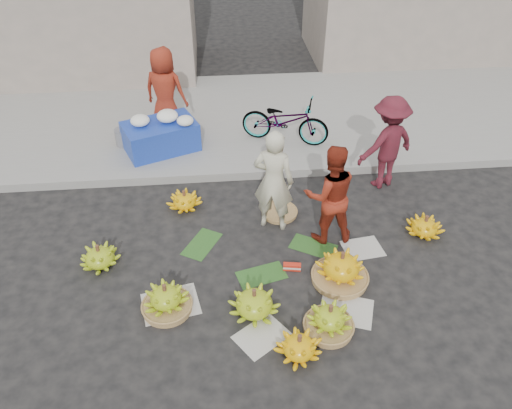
{
  "coord_description": "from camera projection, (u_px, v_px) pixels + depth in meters",
  "views": [
    {
      "loc": [
        -0.61,
        -4.94,
        4.85
      ],
      "look_at": [
        -0.11,
        0.46,
        0.7
      ],
      "focal_mm": 35.0,
      "sensor_mm": 36.0,
      "label": 1
    }
  ],
  "objects": [
    {
      "name": "banana_bunch_2",
      "position": [
        329.0,
        320.0,
        5.91
      ],
      "size": [
        0.59,
        0.59,
        0.42
      ],
      "rotation": [
        0.0,
        0.0,
        -0.02
      ],
      "color": "olive",
      "rests_on": "ground"
    },
    {
      "name": "banana_bunch_4",
      "position": [
        341.0,
        268.0,
        6.53
      ],
      "size": [
        0.74,
        0.74,
        0.5
      ],
      "rotation": [
        0.0,
        0.0,
        -0.12
      ],
      "color": "olive",
      "rests_on": "ground"
    },
    {
      "name": "flower_vendor",
      "position": [
        165.0,
        91.0,
        9.17
      ],
      "size": [
        0.93,
        0.77,
        1.64
      ],
      "primitive_type": "imported",
      "rotation": [
        0.0,
        0.0,
        2.78
      ],
      "color": "maroon",
      "rests_on": "sidewalk"
    },
    {
      "name": "banana_bunch_7",
      "position": [
        185.0,
        200.0,
        7.85
      ],
      "size": [
        0.63,
        0.63,
        0.32
      ],
      "rotation": [
        0.0,
        0.0,
        0.32
      ],
      "color": "yellow",
      "rests_on": "ground"
    },
    {
      "name": "bicycle",
      "position": [
        285.0,
        120.0,
        9.1
      ],
      "size": [
        1.09,
        1.72,
        0.85
      ],
      "primitive_type": "imported",
      "rotation": [
        0.0,
        0.0,
        1.22
      ],
      "color": "gray",
      "rests_on": "sidewalk"
    },
    {
      "name": "banana_bunch_3",
      "position": [
        299.0,
        346.0,
        5.64
      ],
      "size": [
        0.61,
        0.61,
        0.33
      ],
      "rotation": [
        0.0,
        0.0,
        -0.2
      ],
      "color": "yellow",
      "rests_on": "ground"
    },
    {
      "name": "banana_bunch_1",
      "position": [
        254.0,
        302.0,
        6.12
      ],
      "size": [
        0.66,
        0.66,
        0.4
      ],
      "rotation": [
        0.0,
        0.0,
        0.03
      ],
      "color": "#7FA417",
      "rests_on": "ground"
    },
    {
      "name": "banana_leaves",
      "position": [
        259.0,
        255.0,
        7.05
      ],
      "size": [
        2.0,
        1.0,
        0.0
      ],
      "primitive_type": null,
      "color": "#214E1A",
      "rests_on": "ground"
    },
    {
      "name": "vendor_cream",
      "position": [
        274.0,
        181.0,
        7.1
      ],
      "size": [
        0.68,
        0.56,
        1.61
      ],
      "primitive_type": "imported",
      "rotation": [
        0.0,
        0.0,
        2.8
      ],
      "color": "beige",
      "rests_on": "ground"
    },
    {
      "name": "banana_bunch_0",
      "position": [
        166.0,
        299.0,
        6.15
      ],
      "size": [
        0.62,
        0.62,
        0.43
      ],
      "rotation": [
        0.0,
        0.0,
        -0.14
      ],
      "color": "olive",
      "rests_on": "ground"
    },
    {
      "name": "banana_bunch_5",
      "position": [
        425.0,
        226.0,
        7.33
      ],
      "size": [
        0.68,
        0.68,
        0.33
      ],
      "rotation": [
        0.0,
        0.0,
        -0.41
      ],
      "color": "yellow",
      "rests_on": "ground"
    },
    {
      "name": "curb",
      "position": [
        253.0,
        172.0,
        8.59
      ],
      "size": [
        40.0,
        0.25,
        0.15
      ],
      "primitive_type": "cube",
      "color": "gray",
      "rests_on": "ground"
    },
    {
      "name": "newspaper_scatter",
      "position": [
        274.0,
        309.0,
        6.26
      ],
      "size": [
        3.2,
        1.8,
        0.0
      ],
      "primitive_type": null,
      "color": "beige",
      "rests_on": "ground"
    },
    {
      "name": "incense_stack",
      "position": [
        292.0,
        267.0,
        6.78
      ],
      "size": [
        0.25,
        0.11,
        0.1
      ],
      "primitive_type": "cube",
      "rotation": [
        0.0,
        0.0,
        -0.17
      ],
      "color": "red",
      "rests_on": "ground"
    },
    {
      "name": "flower_table",
      "position": [
        161.0,
        134.0,
        8.94
      ],
      "size": [
        1.45,
        1.19,
        0.73
      ],
      "rotation": [
        0.0,
        0.0,
        0.38
      ],
      "color": "#1834A2",
      "rests_on": "sidewalk"
    },
    {
      "name": "banana_bunch_6",
      "position": [
        99.0,
        256.0,
        6.81
      ],
      "size": [
        0.58,
        0.58,
        0.35
      ],
      "rotation": [
        0.0,
        0.0,
        0.06
      ],
      "color": "#7FA417",
      "rests_on": "ground"
    },
    {
      "name": "sidewalk",
      "position": [
        245.0,
        116.0,
        10.27
      ],
      "size": [
        40.0,
        4.0,
        0.12
      ],
      "primitive_type": "cube",
      "color": "gray",
      "rests_on": "ground"
    },
    {
      "name": "basket_spare",
      "position": [
        279.0,
        212.0,
        7.77
      ],
      "size": [
        0.58,
        0.58,
        0.06
      ],
      "primitive_type": "cylinder",
      "rotation": [
        0.0,
        0.0,
        0.08
      ],
      "color": "olive",
      "rests_on": "ground"
    },
    {
      "name": "grey_bucket",
      "position": [
        123.0,
        137.0,
        9.15
      ],
      "size": [
        0.28,
        0.28,
        0.32
      ],
      "primitive_type": "cylinder",
      "color": "slate",
      "rests_on": "sidewalk"
    },
    {
      "name": "man_striped",
      "position": [
        387.0,
        143.0,
        7.97
      ],
      "size": [
        1.17,
        0.93,
        1.58
      ],
      "primitive_type": "imported",
      "rotation": [
        0.0,
        0.0,
        3.53
      ],
      "color": "maroon",
      "rests_on": "ground"
    },
    {
      "name": "ground",
      "position": [
        267.0,
        264.0,
        6.9
      ],
      "size": [
        80.0,
        80.0,
        0.0
      ],
      "primitive_type": "plane",
      "color": "black",
      "rests_on": "ground"
    },
    {
      "name": "vendor_red",
      "position": [
        330.0,
        195.0,
        6.91
      ],
      "size": [
        0.75,
        0.59,
        1.52
      ],
      "primitive_type": "imported",
      "rotation": [
        0.0,
        0.0,
        3.16
      ],
      "color": "maroon",
      "rests_on": "ground"
    }
  ]
}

